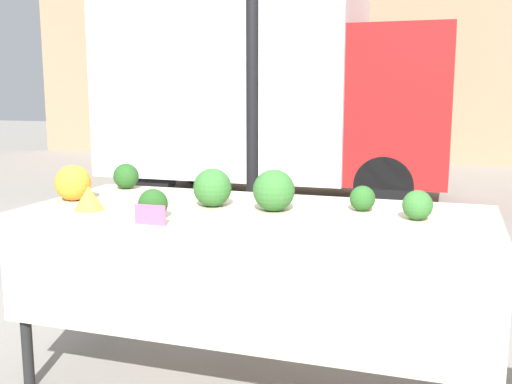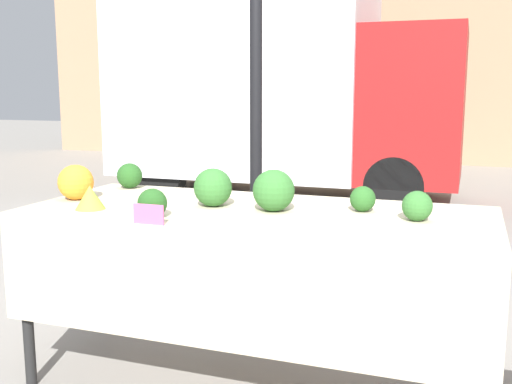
{
  "view_description": "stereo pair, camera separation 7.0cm",
  "coord_description": "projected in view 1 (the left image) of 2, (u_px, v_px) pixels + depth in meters",
  "views": [
    {
      "loc": [
        0.82,
        -2.5,
        1.36
      ],
      "look_at": [
        0.0,
        0.0,
        0.91
      ],
      "focal_mm": 42.0,
      "sensor_mm": 36.0,
      "label": 1
    },
    {
      "loc": [
        0.89,
        -2.48,
        1.36
      ],
      "look_at": [
        0.0,
        0.0,
        0.91
      ],
      "focal_mm": 42.0,
      "sensor_mm": 36.0,
      "label": 2
    }
  ],
  "objects": [
    {
      "name": "broccoli_head_3",
      "position": [
        212.0,
        188.0,
        2.74
      ],
      "size": [
        0.18,
        0.18,
        0.18
      ],
      "color": "#336B2D",
      "rests_on": "market_table"
    },
    {
      "name": "ground_plane",
      "position": [
        256.0,
        382.0,
        2.82
      ],
      "size": [
        40.0,
        40.0,
        0.0
      ],
      "primitive_type": "plane",
      "color": "gray"
    },
    {
      "name": "broccoli_head_0",
      "position": [
        418.0,
        205.0,
        2.46
      ],
      "size": [
        0.12,
        0.12,
        0.12
      ],
      "color": "#336B2D",
      "rests_on": "market_table"
    },
    {
      "name": "broccoli_head_2",
      "position": [
        274.0,
        190.0,
        2.64
      ],
      "size": [
        0.19,
        0.19,
        0.19
      ],
      "color": "#336B2D",
      "rests_on": "market_table"
    },
    {
      "name": "broccoli_head_4",
      "position": [
        126.0,
        176.0,
        3.24
      ],
      "size": [
        0.14,
        0.14,
        0.14
      ],
      "color": "#23511E",
      "rests_on": "market_table"
    },
    {
      "name": "market_table",
      "position": [
        251.0,
        234.0,
        2.64
      ],
      "size": [
        2.08,
        0.88,
        0.83
      ],
      "color": "beige",
      "rests_on": "ground_plane"
    },
    {
      "name": "romanesco_head",
      "position": [
        89.0,
        198.0,
        2.66
      ],
      "size": [
        0.13,
        0.13,
        0.11
      ],
      "color": "#93B238",
      "rests_on": "market_table"
    },
    {
      "name": "orange_cauliflower",
      "position": [
        73.0,
        183.0,
        2.89
      ],
      "size": [
        0.17,
        0.17,
        0.17
      ],
      "color": "orange",
      "rests_on": "market_table"
    },
    {
      "name": "broccoli_head_5",
      "position": [
        153.0,
        204.0,
        2.49
      ],
      "size": [
        0.12,
        0.12,
        0.12
      ],
      "color": "#23511E",
      "rests_on": "market_table"
    },
    {
      "name": "broccoli_head_1",
      "position": [
        362.0,
        198.0,
        2.64
      ],
      "size": [
        0.11,
        0.11,
        0.11
      ],
      "color": "#285B23",
      "rests_on": "market_table"
    },
    {
      "name": "tent_pole",
      "position": [
        252.0,
        94.0,
        3.38
      ],
      "size": [
        0.07,
        0.07,
        2.68
      ],
      "color": "black",
      "rests_on": "ground_plane"
    },
    {
      "name": "price_sign",
      "position": [
        150.0,
        215.0,
        2.37
      ],
      "size": [
        0.13,
        0.01,
        0.08
      ],
      "color": "#F45B9E",
      "rests_on": "market_table"
    },
    {
      "name": "building_facade",
      "position": [
        412.0,
        18.0,
        11.11
      ],
      "size": [
        16.0,
        0.6,
        5.37
      ],
      "color": "#9E7A5B",
      "rests_on": "ground_plane"
    },
    {
      "name": "parked_truck",
      "position": [
        265.0,
        84.0,
        7.6
      ],
      "size": [
        4.27,
        1.86,
        2.75
      ],
      "color": "silver",
      "rests_on": "ground_plane"
    }
  ]
}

